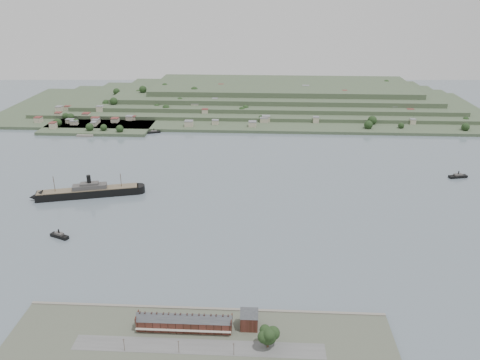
{
  "coord_description": "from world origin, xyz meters",
  "views": [
    {
      "loc": [
        33.76,
        -383.72,
        187.08
      ],
      "look_at": [
        11.83,
        30.0,
        14.19
      ],
      "focal_mm": 35.0,
      "sensor_mm": 36.0,
      "label": 1
    }
  ],
  "objects_px": {
    "tugboat": "(59,236)",
    "fig_tree": "(269,335)",
    "terrace_row": "(184,322)",
    "steamship": "(85,192)",
    "gabled_building": "(249,318)"
  },
  "relations": [
    {
      "from": "terrace_row",
      "to": "steamship",
      "type": "xyz_separation_m",
      "value": [
        -125.34,
        183.13,
        -2.11
      ]
    },
    {
      "from": "tugboat",
      "to": "terrace_row",
      "type": "bearing_deg",
      "value": -41.44
    },
    {
      "from": "steamship",
      "to": "gabled_building",
      "type": "bearing_deg",
      "value": -47.72
    },
    {
      "from": "terrace_row",
      "to": "fig_tree",
      "type": "bearing_deg",
      "value": -14.21
    },
    {
      "from": "tugboat",
      "to": "fig_tree",
      "type": "bearing_deg",
      "value": -34.97
    },
    {
      "from": "terrace_row",
      "to": "steamship",
      "type": "distance_m",
      "value": 221.93
    },
    {
      "from": "terrace_row",
      "to": "tugboat",
      "type": "distance_m",
      "value": 157.79
    },
    {
      "from": "tugboat",
      "to": "fig_tree",
      "type": "xyz_separation_m",
      "value": [
        166.84,
        -116.7,
        8.58
      ]
    },
    {
      "from": "terrace_row",
      "to": "tugboat",
      "type": "xyz_separation_m",
      "value": [
        -118.23,
        104.39,
        -5.02
      ]
    },
    {
      "from": "terrace_row",
      "to": "gabled_building",
      "type": "relative_size",
      "value": 3.95
    },
    {
      "from": "terrace_row",
      "to": "steamship",
      "type": "height_order",
      "value": "steamship"
    },
    {
      "from": "steamship",
      "to": "tugboat",
      "type": "bearing_deg",
      "value": -84.84
    },
    {
      "from": "steamship",
      "to": "fig_tree",
      "type": "xyz_separation_m",
      "value": [
        173.96,
        -195.45,
        5.66
      ]
    },
    {
      "from": "gabled_building",
      "to": "fig_tree",
      "type": "xyz_separation_m",
      "value": [
        11.12,
        -16.34,
        2.21
      ]
    },
    {
      "from": "terrace_row",
      "to": "fig_tree",
      "type": "relative_size",
      "value": 4.04
    }
  ]
}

